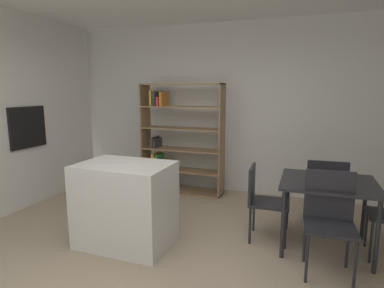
{
  "coord_description": "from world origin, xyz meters",
  "views": [
    {
      "loc": [
        1.33,
        -2.5,
        1.72
      ],
      "look_at": [
        0.23,
        0.53,
        1.17
      ],
      "focal_mm": 29.53,
      "sensor_mm": 36.0,
      "label": 1
    }
  ],
  "objects_px": {
    "dining_chair_island_side": "(261,196)",
    "dining_chair_near": "(329,213)",
    "dining_table": "(328,189)",
    "kitchen_island": "(126,204)",
    "open_bookshelf": "(176,141)",
    "dining_chair_far": "(325,189)",
    "built_in_oven": "(28,127)"
  },
  "relations": [
    {
      "from": "kitchen_island",
      "to": "dining_table",
      "type": "relative_size",
      "value": 1.04
    },
    {
      "from": "dining_table",
      "to": "kitchen_island",
      "type": "bearing_deg",
      "value": -163.12
    },
    {
      "from": "built_in_oven",
      "to": "kitchen_island",
      "type": "xyz_separation_m",
      "value": [
        1.98,
        -0.58,
        -0.73
      ]
    },
    {
      "from": "dining_chair_island_side",
      "to": "dining_chair_far",
      "type": "height_order",
      "value": "dining_chair_far"
    },
    {
      "from": "open_bookshelf",
      "to": "dining_chair_island_side",
      "type": "height_order",
      "value": "open_bookshelf"
    },
    {
      "from": "open_bookshelf",
      "to": "dining_chair_near",
      "type": "relative_size",
      "value": 1.89
    },
    {
      "from": "dining_chair_far",
      "to": "built_in_oven",
      "type": "bearing_deg",
      "value": 4.44
    },
    {
      "from": "built_in_oven",
      "to": "dining_chair_near",
      "type": "height_order",
      "value": "built_in_oven"
    },
    {
      "from": "built_in_oven",
      "to": "dining_chair_island_side",
      "type": "xyz_separation_m",
      "value": [
        3.39,
        0.06,
        -0.67
      ]
    },
    {
      "from": "built_in_oven",
      "to": "open_bookshelf",
      "type": "relative_size",
      "value": 0.34
    },
    {
      "from": "dining_chair_near",
      "to": "dining_chair_far",
      "type": "distance_m",
      "value": 0.9
    },
    {
      "from": "dining_chair_island_side",
      "to": "dining_chair_near",
      "type": "xyz_separation_m",
      "value": [
        0.69,
        -0.44,
        0.06
      ]
    },
    {
      "from": "dining_table",
      "to": "dining_chair_far",
      "type": "relative_size",
      "value": 1.07
    },
    {
      "from": "dining_chair_island_side",
      "to": "dining_chair_near",
      "type": "distance_m",
      "value": 0.83
    },
    {
      "from": "built_in_oven",
      "to": "open_bookshelf",
      "type": "xyz_separation_m",
      "value": [
        1.78,
        1.36,
        -0.32
      ]
    },
    {
      "from": "dining_chair_island_side",
      "to": "dining_chair_far",
      "type": "distance_m",
      "value": 0.84
    },
    {
      "from": "open_bookshelf",
      "to": "dining_chair_far",
      "type": "bearing_deg",
      "value": -20.21
    },
    {
      "from": "kitchen_island",
      "to": "dining_table",
      "type": "xyz_separation_m",
      "value": [
        2.11,
        0.64,
        0.21
      ]
    },
    {
      "from": "kitchen_island",
      "to": "dining_table",
      "type": "distance_m",
      "value": 2.22
    },
    {
      "from": "built_in_oven",
      "to": "dining_chair_island_side",
      "type": "height_order",
      "value": "built_in_oven"
    },
    {
      "from": "open_bookshelf",
      "to": "dining_table",
      "type": "relative_size",
      "value": 1.88
    },
    {
      "from": "kitchen_island",
      "to": "dining_chair_near",
      "type": "bearing_deg",
      "value": 5.21
    },
    {
      "from": "kitchen_island",
      "to": "dining_chair_island_side",
      "type": "distance_m",
      "value": 1.55
    },
    {
      "from": "built_in_oven",
      "to": "open_bookshelf",
      "type": "height_order",
      "value": "open_bookshelf"
    },
    {
      "from": "open_bookshelf",
      "to": "dining_chair_island_side",
      "type": "distance_m",
      "value": 2.1
    },
    {
      "from": "open_bookshelf",
      "to": "dining_chair_far",
      "type": "xyz_separation_m",
      "value": [
        2.31,
        -0.85,
        -0.33
      ]
    },
    {
      "from": "built_in_oven",
      "to": "kitchen_island",
      "type": "height_order",
      "value": "built_in_oven"
    },
    {
      "from": "built_in_oven",
      "to": "dining_chair_near",
      "type": "bearing_deg",
      "value": -5.43
    },
    {
      "from": "dining_chair_near",
      "to": "kitchen_island",
      "type": "bearing_deg",
      "value": -178.07
    },
    {
      "from": "kitchen_island",
      "to": "dining_table",
      "type": "bearing_deg",
      "value": 16.88
    },
    {
      "from": "dining_chair_near",
      "to": "dining_chair_island_side",
      "type": "bearing_deg",
      "value": 144.08
    },
    {
      "from": "dining_chair_island_side",
      "to": "dining_chair_far",
      "type": "xyz_separation_m",
      "value": [
        0.7,
        0.45,
        0.03
      ]
    }
  ]
}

